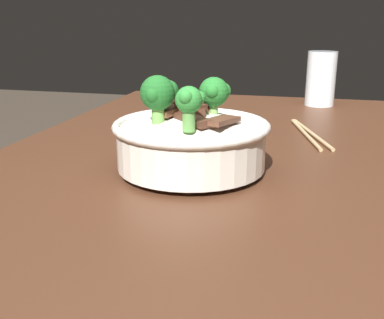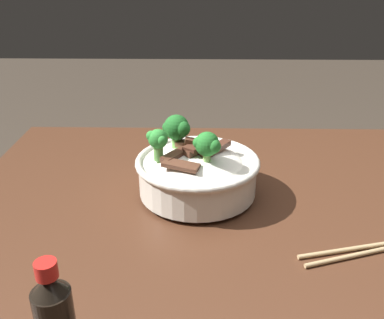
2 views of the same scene
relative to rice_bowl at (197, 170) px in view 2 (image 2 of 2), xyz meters
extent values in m
cube|color=#472819|center=(-0.13, 0.08, -0.08)|extent=(1.12, 0.85, 0.05)
cube|color=#472819|center=(0.36, -0.27, -0.48)|extent=(0.07, 0.07, 0.76)
cylinder|color=silver|center=(0.00, 0.00, -0.05)|extent=(0.11, 0.11, 0.01)
cylinder|color=silver|center=(0.00, 0.00, -0.01)|extent=(0.21, 0.21, 0.06)
torus|color=silver|center=(0.00, 0.00, 0.02)|extent=(0.22, 0.22, 0.01)
ellipsoid|color=white|center=(0.00, 0.00, 0.01)|extent=(0.17, 0.17, 0.06)
cube|color=#563323|center=(-0.01, -0.01, 0.05)|extent=(0.07, 0.02, 0.02)
cube|color=#4C2B1E|center=(0.00, 0.00, 0.05)|extent=(0.05, 0.05, 0.01)
cube|color=#4C2B1E|center=(0.03, 0.01, 0.03)|extent=(0.06, 0.07, 0.01)
cube|color=brown|center=(0.01, -0.02, 0.04)|extent=(0.05, 0.04, 0.01)
cube|color=#563323|center=(0.00, 0.00, 0.04)|extent=(0.05, 0.05, 0.02)
cube|color=#563323|center=(0.03, 0.05, 0.03)|extent=(0.07, 0.04, 0.01)
cube|color=#4C2B1E|center=(-0.03, -0.01, 0.04)|extent=(0.06, 0.07, 0.01)
cylinder|color=#5B9947|center=(0.07, 0.01, 0.04)|extent=(0.02, 0.02, 0.03)
sphere|color=#2D8433|center=(0.07, 0.01, 0.07)|extent=(0.03, 0.03, 0.03)
sphere|color=#2D8433|center=(0.08, 0.01, 0.07)|extent=(0.02, 0.02, 0.02)
sphere|color=#2D8433|center=(0.06, 0.03, 0.07)|extent=(0.02, 0.02, 0.02)
cylinder|color=#7AB256|center=(-0.02, 0.03, 0.04)|extent=(0.01, 0.01, 0.02)
sphere|color=#237028|center=(-0.02, 0.03, 0.06)|extent=(0.04, 0.04, 0.04)
sphere|color=#237028|center=(0.00, 0.03, 0.07)|extent=(0.02, 0.02, 0.02)
sphere|color=#237028|center=(-0.03, 0.04, 0.06)|extent=(0.02, 0.02, 0.02)
cylinder|color=#6BA84C|center=(0.04, -0.04, 0.04)|extent=(0.02, 0.02, 0.03)
sphere|color=#1E6023|center=(0.04, -0.04, 0.07)|extent=(0.05, 0.05, 0.05)
sphere|color=#1E6023|center=(0.05, -0.04, 0.07)|extent=(0.02, 0.02, 0.02)
sphere|color=#1E6023|center=(0.03, -0.02, 0.07)|extent=(0.03, 0.03, 0.03)
cylinder|color=tan|center=(-0.26, 0.17, -0.05)|extent=(0.21, 0.08, 0.01)
cylinder|color=tan|center=(-0.26, 0.16, -0.05)|extent=(0.22, 0.06, 0.01)
cone|color=black|center=(0.14, 0.36, 0.05)|extent=(0.04, 0.04, 0.02)
cylinder|color=red|center=(0.14, 0.36, 0.07)|extent=(0.02, 0.02, 0.02)
camera|label=1|loc=(0.62, 0.16, 0.17)|focal=43.17mm
camera|label=2|loc=(-0.01, 0.69, 0.35)|focal=40.33mm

